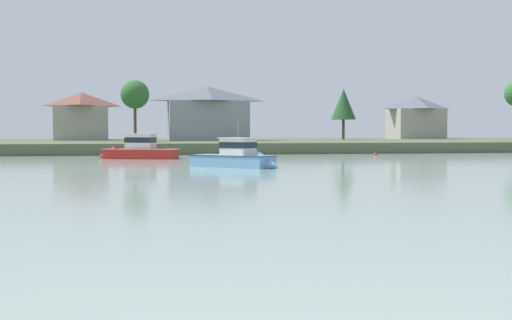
% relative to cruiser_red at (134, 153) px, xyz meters
% --- Properties ---
extents(far_shore_bank, '(194.93, 55.42, 1.36)m').
position_rel_cruiser_red_xyz_m(far_shore_bank, '(7.71, 37.30, 0.07)').
color(far_shore_bank, '#4C563D').
rests_on(far_shore_bank, ground).
extents(cruiser_red, '(8.82, 5.47, 5.01)m').
position_rel_cruiser_red_xyz_m(cruiser_red, '(0.00, 0.00, 0.00)').
color(cruiser_red, '#B2231E').
rests_on(cruiser_red, ground).
extents(cruiser_skyblue, '(7.18, 7.17, 4.47)m').
position_rel_cruiser_red_xyz_m(cruiser_skyblue, '(7.83, -19.14, -0.08)').
color(cruiser_skyblue, '#669ECC').
rests_on(cruiser_skyblue, ground).
extents(mooring_buoy_red, '(0.46, 0.46, 0.51)m').
position_rel_cruiser_red_xyz_m(mooring_buoy_red, '(27.93, 3.97, -0.53)').
color(mooring_buoy_red, red).
rests_on(mooring_buoy_red, ground).
extents(shore_tree_inland_a, '(4.18, 4.18, 8.49)m').
position_rel_cruiser_red_xyz_m(shore_tree_inland_a, '(35.58, 38.90, 6.65)').
color(shore_tree_inland_a, brown).
rests_on(shore_tree_inland_a, far_shore_bank).
extents(shore_tree_center, '(4.17, 4.17, 8.89)m').
position_rel_cruiser_red_xyz_m(shore_tree_center, '(0.97, 30.44, 7.50)').
color(shore_tree_center, brown).
rests_on(shore_tree_center, far_shore_bank).
extents(cottage_hillside, '(12.85, 6.86, 8.21)m').
position_rel_cruiser_red_xyz_m(cottage_hillside, '(11.88, 32.42, 4.98)').
color(cottage_hillside, gray).
rests_on(cottage_hillside, far_shore_bank).
extents(cottage_eastern, '(8.83, 10.44, 7.59)m').
position_rel_cruiser_red_xyz_m(cottage_eastern, '(-7.10, 42.13, 4.67)').
color(cottage_eastern, '#9E998E').
rests_on(cottage_eastern, far_shore_bank).
extents(cottage_near_water, '(9.67, 7.95, 7.81)m').
position_rel_cruiser_red_xyz_m(cottage_near_water, '(52.54, 47.97, 4.79)').
color(cottage_near_water, '#9E998E').
rests_on(cottage_near_water, far_shore_bank).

